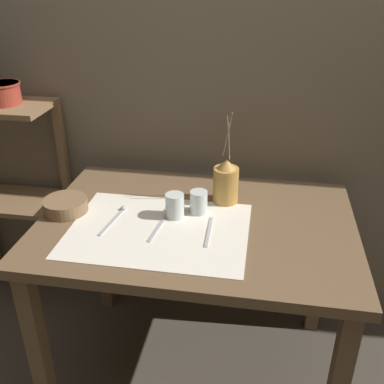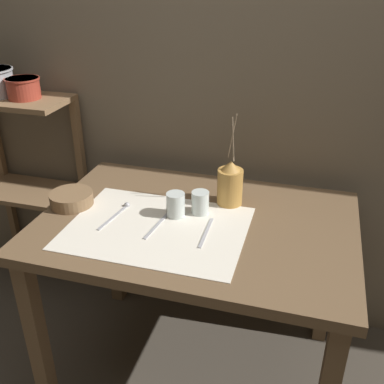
# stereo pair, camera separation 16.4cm
# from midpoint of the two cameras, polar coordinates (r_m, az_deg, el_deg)

# --- Properties ---
(ground_plane) EXTENTS (12.00, 12.00, 0.00)m
(ground_plane) POSITION_cam_midpoint_polar(r_m,az_deg,el_deg) (2.20, 2.72, -21.34)
(ground_plane) COLOR #473F35
(stone_wall_back) EXTENTS (7.00, 0.06, 2.40)m
(stone_wall_back) POSITION_cam_midpoint_polar(r_m,az_deg,el_deg) (2.01, 7.10, 14.22)
(stone_wall_back) COLOR #6B5E4C
(stone_wall_back) RESTS_ON ground_plane
(wooden_table) EXTENTS (1.19, 0.82, 0.78)m
(wooden_table) POSITION_cam_midpoint_polar(r_m,az_deg,el_deg) (1.75, 3.21, -6.64)
(wooden_table) COLOR brown
(wooden_table) RESTS_ON ground_plane
(wooden_shelf_unit) EXTENTS (0.52, 0.28, 1.09)m
(wooden_shelf_unit) POSITION_cam_midpoint_polar(r_m,az_deg,el_deg) (2.37, -18.24, 3.73)
(wooden_shelf_unit) COLOR brown
(wooden_shelf_unit) RESTS_ON ground_plane
(linen_cloth) EXTENTS (0.65, 0.48, 0.00)m
(linen_cloth) POSITION_cam_midpoint_polar(r_m,az_deg,el_deg) (1.65, -1.65, -4.64)
(linen_cloth) COLOR silver
(linen_cloth) RESTS_ON wooden_table
(pitcher_with_flowers) EXTENTS (0.10, 0.10, 0.38)m
(pitcher_with_flowers) POSITION_cam_midpoint_polar(r_m,az_deg,el_deg) (1.78, 7.48, 0.91)
(pitcher_with_flowers) COLOR #B7843D
(pitcher_with_flowers) RESTS_ON wooden_table
(wooden_bowl) EXTENTS (0.17, 0.17, 0.05)m
(wooden_bowl) POSITION_cam_midpoint_polar(r_m,az_deg,el_deg) (1.83, -12.61, -0.92)
(wooden_bowl) COLOR brown
(wooden_bowl) RESTS_ON wooden_table
(glass_tumbler_near) EXTENTS (0.07, 0.07, 0.09)m
(glass_tumbler_near) POSITION_cam_midpoint_polar(r_m,az_deg,el_deg) (1.70, 0.67, -1.69)
(glass_tumbler_near) COLOR silver
(glass_tumbler_near) RESTS_ON wooden_table
(glass_tumbler_far) EXTENTS (0.07, 0.07, 0.09)m
(glass_tumbler_far) POSITION_cam_midpoint_polar(r_m,az_deg,el_deg) (1.72, 3.80, -1.41)
(glass_tumbler_far) COLOR silver
(glass_tumbler_far) RESTS_ON wooden_table
(spoon_inner) EXTENTS (0.05, 0.21, 0.02)m
(spoon_inner) POSITION_cam_midpoint_polar(r_m,az_deg,el_deg) (1.76, -6.32, -2.35)
(spoon_inner) COLOR #A8A8AD
(spoon_inner) RESTS_ON wooden_table
(knife_center) EXTENTS (0.03, 0.20, 0.00)m
(knife_center) POSITION_cam_midpoint_polar(r_m,az_deg,el_deg) (1.66, -1.63, -4.33)
(knife_center) COLOR #A8A8AD
(knife_center) RESTS_ON wooden_table
(fork_inner) EXTENTS (0.02, 0.20, 0.00)m
(fork_inner) POSITION_cam_midpoint_polar(r_m,az_deg,el_deg) (1.62, 4.71, -5.24)
(fork_inner) COLOR #A8A8AD
(fork_inner) RESTS_ON wooden_table
(metal_pot_small) EXTENTS (0.15, 0.15, 0.09)m
(metal_pot_small) POSITION_cam_midpoint_polar(r_m,az_deg,el_deg) (2.19, -18.61, 12.44)
(metal_pot_small) COLOR #9E3828
(metal_pot_small) RESTS_ON wooden_shelf_unit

